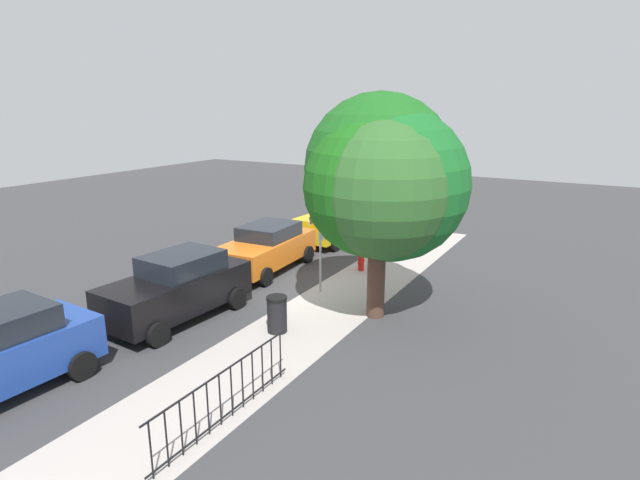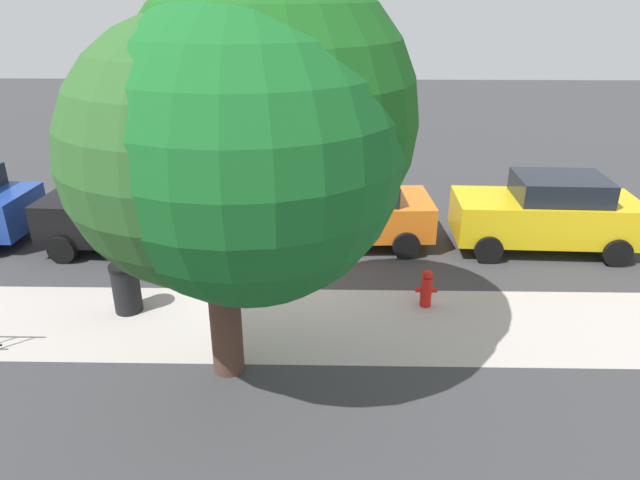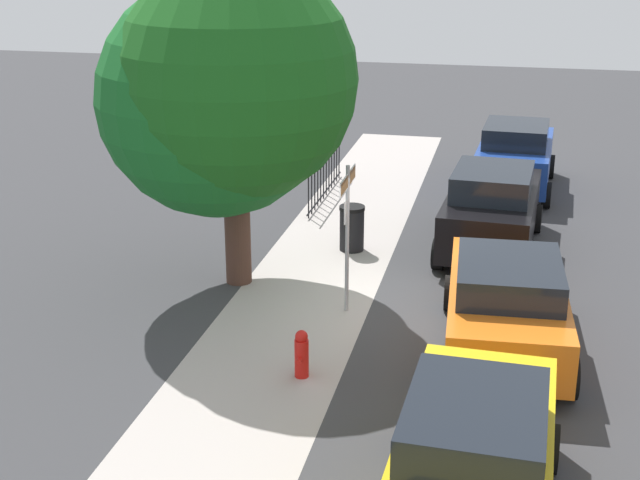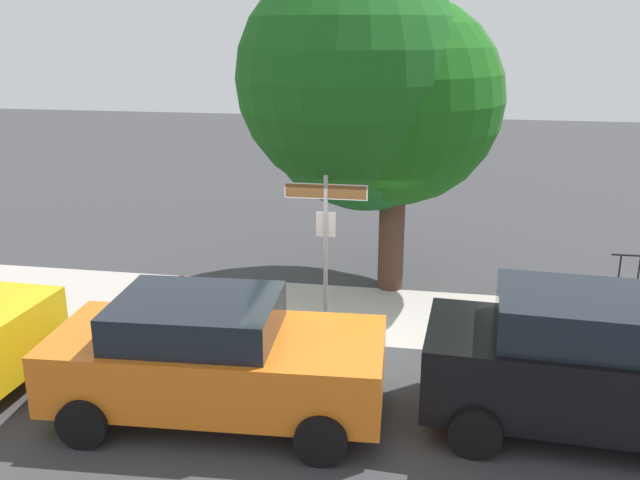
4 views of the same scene
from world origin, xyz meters
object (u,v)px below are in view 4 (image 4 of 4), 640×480
Objects in this scene: street_sign at (326,224)px; trash_bin at (517,306)px; fire_hydrant at (183,297)px; car_orange at (214,357)px; car_black at (594,365)px; shade_tree at (377,93)px.

street_sign is 2.77× the size of trash_bin.
trash_bin reaches higher than fire_hydrant.
street_sign is 3.48× the size of fire_hydrant.
car_orange is 4.82m from car_black.
street_sign is 3.01m from shade_tree.
shade_tree reaches higher than car_black.
car_orange is 3.45m from fire_hydrant.
car_black reaches higher than trash_bin.
car_black is (4.80, 0.43, 0.09)m from car_orange.
car_orange is 5.65× the size of fire_hydrant.
trash_bin is at bearing 2.98° from fire_hydrant.
shade_tree is at bearing 75.92° from street_sign.
trash_bin is (-0.64, 2.89, -0.44)m from car_black.
shade_tree is 6.10m from car_orange.
fire_hydrant is (-6.40, 2.59, -0.55)m from car_black.
car_orange is at bearing -62.08° from fire_hydrant.
shade_tree reaches higher than car_orange.
car_orange is at bearing -109.55° from street_sign.
shade_tree is 5.11m from fire_hydrant.
car_orange is (-1.57, -5.10, -2.95)m from shade_tree.
fire_hydrant is at bearing 161.40° from car_black.
trash_bin is at bearing 8.95° from street_sign.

